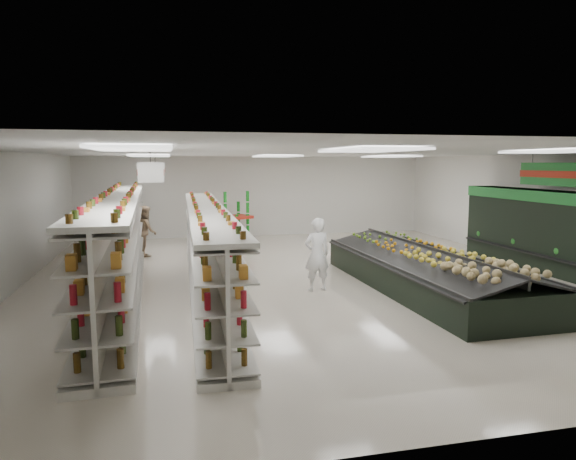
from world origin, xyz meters
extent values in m
plane|color=beige|center=(0.00, 0.00, 0.00)|extent=(16.00, 16.00, 0.00)
cube|color=white|center=(0.00, 0.00, 3.20)|extent=(14.00, 16.00, 0.02)
cube|color=silver|center=(0.00, 8.00, 1.60)|extent=(14.00, 0.02, 3.20)
cube|color=silver|center=(0.00, -8.00, 1.60)|extent=(14.00, 0.02, 3.20)
cube|color=silver|center=(-7.00, 0.00, 1.60)|extent=(0.02, 16.00, 3.20)
cube|color=silver|center=(7.00, 0.00, 1.60)|extent=(0.02, 16.00, 3.20)
cube|color=black|center=(6.55, -1.50, 1.10)|extent=(0.80, 8.00, 2.20)
cube|color=#1F762D|center=(6.53, -1.50, 2.05)|extent=(0.85, 8.00, 0.30)
cube|color=black|center=(6.30, -1.50, 0.55)|extent=(0.55, 7.80, 0.15)
cube|color=#B9B6AD|center=(6.40, -1.50, 1.35)|extent=(0.45, 7.70, 0.03)
cube|color=#B9B6AD|center=(6.40, -1.50, 1.65)|extent=(0.45, 7.70, 0.03)
cube|color=white|center=(-3.80, -2.00, 2.75)|extent=(0.50, 0.06, 0.40)
cube|color=#B02514|center=(-3.80, -2.00, 2.75)|extent=(0.52, 0.02, 0.12)
cylinder|color=black|center=(-3.80, -2.00, 3.05)|extent=(0.01, 0.01, 0.50)
cube|color=white|center=(-3.80, 2.00, 2.75)|extent=(0.50, 0.06, 0.40)
cube|color=#B02514|center=(-3.80, 2.00, 2.75)|extent=(0.52, 0.02, 0.12)
cylinder|color=black|center=(-3.80, 2.00, 3.05)|extent=(0.01, 0.01, 0.50)
cube|color=#1F762D|center=(6.25, -1.50, 2.65)|extent=(0.10, 3.20, 0.60)
cube|color=#B02514|center=(6.19, -1.50, 2.65)|extent=(0.03, 3.20, 0.18)
cylinder|color=black|center=(6.25, -0.30, 3.05)|extent=(0.01, 0.01, 0.50)
cube|color=silver|center=(-4.63, 0.21, 0.06)|extent=(1.35, 12.55, 0.13)
cube|color=silver|center=(-4.63, 0.21, 1.04)|extent=(0.48, 12.52, 2.09)
cube|color=silver|center=(-4.63, 0.21, 2.13)|extent=(1.35, 12.55, 0.08)
cube|color=#B9B6AD|center=(-4.87, 0.20, 0.19)|extent=(0.87, 12.43, 0.03)
cube|color=#B9B6AD|center=(-4.87, 0.20, 0.64)|extent=(0.87, 12.43, 0.03)
cube|color=#B9B6AD|center=(-4.87, 0.20, 1.10)|extent=(0.87, 12.43, 0.03)
cube|color=#B9B6AD|center=(-4.87, 0.20, 1.56)|extent=(0.87, 12.43, 0.03)
cube|color=#B9B6AD|center=(-4.87, 0.20, 2.01)|extent=(0.87, 12.43, 0.03)
cube|color=#B9B6AD|center=(-4.39, 0.22, 0.19)|extent=(0.87, 12.43, 0.03)
cube|color=#B9B6AD|center=(-4.39, 0.22, 0.64)|extent=(0.87, 12.43, 0.03)
cube|color=#B9B6AD|center=(-4.39, 0.22, 1.10)|extent=(0.87, 12.43, 0.03)
cube|color=#B9B6AD|center=(-4.39, 0.22, 1.56)|extent=(0.87, 12.43, 0.03)
cube|color=#B9B6AD|center=(-4.39, 0.22, 2.01)|extent=(0.87, 12.43, 0.03)
cube|color=silver|center=(-2.64, -0.65, 0.06)|extent=(1.12, 11.15, 0.11)
cube|color=silver|center=(-2.64, -0.65, 0.93)|extent=(0.34, 11.13, 1.86)
cube|color=silver|center=(-2.64, -0.65, 1.89)|extent=(1.12, 11.15, 0.07)
cube|color=#B9B6AD|center=(-2.85, -0.64, 0.17)|extent=(0.69, 11.05, 0.03)
cube|color=#B9B6AD|center=(-2.85, -0.64, 0.57)|extent=(0.69, 11.05, 0.03)
cube|color=#B9B6AD|center=(-2.85, -0.64, 0.98)|extent=(0.69, 11.05, 0.03)
cube|color=#B9B6AD|center=(-2.85, -0.64, 1.38)|extent=(0.69, 11.05, 0.03)
cube|color=#B9B6AD|center=(-2.85, -0.64, 1.79)|extent=(0.69, 11.05, 0.03)
cube|color=#B9B6AD|center=(-2.42, -0.65, 0.17)|extent=(0.69, 11.05, 0.03)
cube|color=#B9B6AD|center=(-2.42, -0.65, 0.57)|extent=(0.69, 11.05, 0.03)
cube|color=#B9B6AD|center=(-2.42, -0.65, 0.98)|extent=(0.69, 11.05, 0.03)
cube|color=#B9B6AD|center=(-2.42, -0.65, 1.38)|extent=(0.69, 11.05, 0.03)
cube|color=#B9B6AD|center=(-2.42, -0.65, 1.79)|extent=(0.69, 11.05, 0.03)
cube|color=black|center=(2.36, -1.83, 0.34)|extent=(2.51, 6.94, 0.69)
cube|color=#262626|center=(1.22, -1.85, 0.71)|extent=(0.20, 6.89, 0.06)
cube|color=#262626|center=(3.50, -1.80, 0.71)|extent=(0.20, 6.89, 0.06)
cube|color=black|center=(1.74, -1.84, 0.81)|extent=(1.41, 6.82, 0.35)
cube|color=black|center=(2.97, -1.81, 0.81)|extent=(1.41, 6.82, 0.35)
cube|color=#262626|center=(2.36, -1.83, 0.91)|extent=(0.19, 6.79, 0.25)
cube|color=#B02514|center=(-1.16, 6.61, 0.11)|extent=(1.54, 1.33, 0.22)
cube|color=red|center=(-1.16, 6.61, 0.92)|extent=(1.61, 1.40, 0.11)
imported|color=white|center=(-0.18, -1.37, 0.85)|extent=(0.66, 0.48, 1.70)
imported|color=tan|center=(-4.20, 4.13, 0.81)|extent=(0.61, 0.86, 1.61)
camera|label=1|loc=(-3.47, -12.53, 2.93)|focal=32.00mm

